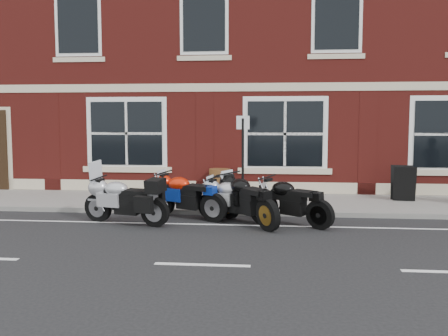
# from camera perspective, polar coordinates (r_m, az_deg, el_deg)

# --- Properties ---
(ground) EXTENTS (80.00, 80.00, 0.00)m
(ground) POSITION_cam_1_polar(r_m,az_deg,el_deg) (11.30, -0.32, -6.72)
(ground) COLOR black
(ground) RESTS_ON ground
(sidewalk) EXTENTS (30.00, 3.00, 0.12)m
(sidewalk) POSITION_cam_1_polar(r_m,az_deg,el_deg) (14.22, 0.95, -3.94)
(sidewalk) COLOR slate
(sidewalk) RESTS_ON ground
(kerb) EXTENTS (30.00, 0.16, 0.12)m
(kerb) POSITION_cam_1_polar(r_m,az_deg,el_deg) (12.67, 0.35, -5.10)
(kerb) COLOR slate
(kerb) RESTS_ON ground
(pub_building) EXTENTS (24.00, 12.00, 12.00)m
(pub_building) POSITION_cam_1_polar(r_m,az_deg,el_deg) (21.81, 2.67, 15.00)
(pub_building) COLOR maroon
(pub_building) RESTS_ON ground
(moto_touring_silver) EXTENTS (2.15, 0.79, 1.45)m
(moto_touring_silver) POSITION_cam_1_polar(r_m,az_deg,el_deg) (11.73, -11.37, -3.44)
(moto_touring_silver) COLOR black
(moto_touring_silver) RESTS_ON ground
(moto_sport_red) EXTENTS (2.07, 1.18, 1.02)m
(moto_sport_red) POSITION_cam_1_polar(r_m,az_deg,el_deg) (12.20, -4.30, -3.03)
(moto_sport_red) COLOR black
(moto_sport_red) RESTS_ON ground
(moto_sport_black) EXTENTS (1.50, 1.97, 1.05)m
(moto_sport_black) POSITION_cam_1_polar(r_m,az_deg,el_deg) (11.48, 2.70, -3.46)
(moto_sport_black) COLOR black
(moto_sport_black) RESTS_ON ground
(moto_sport_silver) EXTENTS (1.94, 1.01, 0.94)m
(moto_sport_silver) POSITION_cam_1_polar(r_m,az_deg,el_deg) (11.76, 1.30, -3.56)
(moto_sport_silver) COLOR black
(moto_sport_silver) RESTS_ON ground
(moto_naked_black) EXTENTS (1.81, 1.45, 0.98)m
(moto_naked_black) POSITION_cam_1_polar(r_m,az_deg,el_deg) (11.56, 7.66, -3.63)
(moto_naked_black) COLOR black
(moto_naked_black) RESTS_ON ground
(a_board_sign) EXTENTS (0.65, 0.48, 0.99)m
(a_board_sign) POSITION_cam_1_polar(r_m,az_deg,el_deg) (14.96, 19.80, -1.64)
(a_board_sign) COLOR black
(a_board_sign) RESTS_ON sidewalk
(barrel_planter) EXTENTS (0.70, 0.70, 0.78)m
(barrel_planter) POSITION_cam_1_polar(r_m,az_deg,el_deg) (15.39, -0.48, -1.54)
(barrel_planter) COLOR #533116
(barrel_planter) RESTS_ON sidewalk
(parking_sign) EXTENTS (0.33, 0.09, 2.38)m
(parking_sign) POSITION_cam_1_polar(r_m,az_deg,el_deg) (12.59, 2.17, 1.41)
(parking_sign) COLOR black
(parking_sign) RESTS_ON sidewalk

